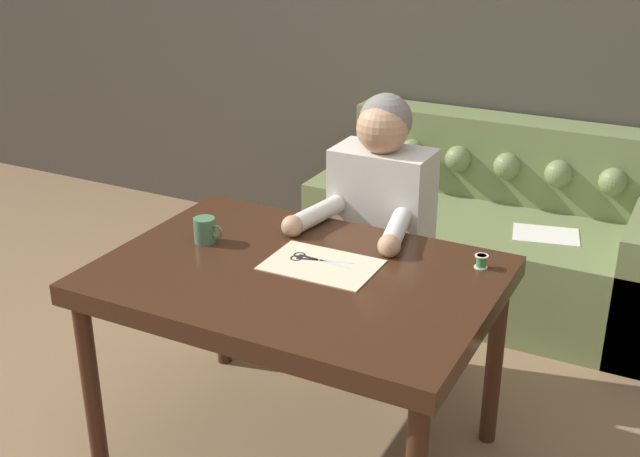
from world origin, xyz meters
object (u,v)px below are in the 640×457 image
Objects in this scene: couch at (494,239)px; person at (380,242)px; scissors at (311,259)px; thread_spool at (481,261)px; dining_table at (297,290)px; mug at (205,230)px.

person is (-0.23, -0.90, 0.29)m from couch.
scissors is (-0.25, -1.42, 0.43)m from couch.
couch is at bearing 75.76° from person.
person reaches higher than thread_spool.
person is at bearing 87.18° from dining_table.
dining_table is 0.62m from person.
scissors is 1.94× the size of mug.
couch is 1.37× the size of person.
thread_spool is at bearing 21.23° from scissors.
mug is (-0.40, 0.05, 0.12)m from dining_table.
mug is at bearing -165.24° from thread_spool.
thread_spool is at bearing 29.20° from dining_table.
person is 0.62m from thread_spool.
scissors is 4.88× the size of thread_spool.
thread_spool is (0.52, 0.20, 0.02)m from scissors.
scissors is 0.40m from mug.
scissors is at bearing 5.64° from mug.
person is at bearing 53.14° from mug.
couch is at bearing 79.86° from scissors.
dining_table is at bearing -7.47° from mug.
mug is (-0.65, -1.46, 0.47)m from couch.
person is 0.55m from scissors.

